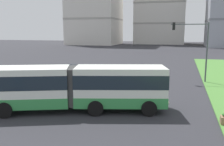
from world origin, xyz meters
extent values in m
cube|color=silver|center=(1.93, 10.52, 1.73)|extent=(6.44, 3.98, 2.55)
cube|color=#338C47|center=(1.93, 10.52, 0.80)|extent=(6.47, 4.01, 0.70)
cube|color=#19232D|center=(1.93, 10.52, 2.15)|extent=(6.49, 4.03, 0.90)
cube|color=silver|center=(-3.85, 8.60, 1.73)|extent=(5.75, 4.22, 2.55)
cube|color=#338C47|center=(-3.85, 8.60, 0.80)|extent=(5.78, 4.25, 0.70)
cube|color=#19232D|center=(-3.85, 8.60, 2.15)|extent=(5.81, 4.27, 0.90)
cylinder|color=#383838|center=(-0.96, 9.73, 1.72)|extent=(2.40, 2.40, 2.45)
cylinder|color=black|center=(3.34, 12.19, 0.50)|extent=(1.04, 0.53, 1.00)
cylinder|color=black|center=(3.99, 9.78, 0.50)|extent=(1.04, 0.53, 1.00)
cylinder|color=black|center=(0.06, 11.30, 0.50)|extent=(1.04, 0.53, 1.00)
cylinder|color=black|center=(0.71, 8.89, 0.50)|extent=(1.04, 0.53, 1.00)
cylinder|color=black|center=(-5.52, 9.29, 0.50)|extent=(1.03, 0.62, 1.00)
cylinder|color=black|center=(-4.61, 6.97, 0.50)|extent=(1.03, 0.62, 1.00)
sphere|color=#F9EFC6|center=(4.61, 12.17, 0.80)|extent=(0.24, 0.24, 0.24)
sphere|color=#F9EFC6|center=(5.08, 10.44, 0.80)|extent=(0.24, 0.24, 0.24)
cube|color=black|center=(-6.00, 19.86, 0.58)|extent=(4.48, 1.99, 0.80)
cube|color=black|center=(-6.15, 19.87, 1.28)|extent=(2.45, 1.78, 0.60)
cylinder|color=black|center=(-4.46, 20.69, 0.32)|extent=(0.65, 0.25, 0.64)
cylinder|color=black|center=(-4.54, 18.89, 0.32)|extent=(0.65, 0.25, 0.64)
cylinder|color=black|center=(-7.46, 20.83, 0.32)|extent=(0.65, 0.25, 0.64)
cylinder|color=black|center=(-7.54, 19.03, 0.32)|extent=(0.65, 0.25, 0.64)
cylinder|color=#474C51|center=(8.31, 22.00, 3.14)|extent=(0.16, 0.16, 6.28)
cylinder|color=#474C51|center=(6.44, 22.00, 6.08)|extent=(3.74, 0.10, 0.10)
cube|color=black|center=(4.87, 22.00, 5.88)|extent=(0.28, 0.28, 0.80)
sphere|color=red|center=(4.87, 22.00, 6.13)|extent=(0.16, 0.16, 0.16)
sphere|color=yellow|center=(4.87, 22.00, 5.87)|extent=(0.16, 0.16, 0.16)
sphere|color=green|center=(4.87, 22.00, 5.61)|extent=(0.16, 0.16, 0.16)
cube|color=#A4A099|center=(-30.00, 94.24, 10.34)|extent=(19.80, 19.41, 0.70)
cube|color=#A4A099|center=(-4.14, 107.55, 8.73)|extent=(21.08, 17.94, 0.70)
cube|color=#A4A099|center=(-4.14, 107.55, 17.12)|extent=(21.08, 17.94, 0.70)
camera|label=1|loc=(5.87, -5.38, 5.32)|focal=39.71mm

